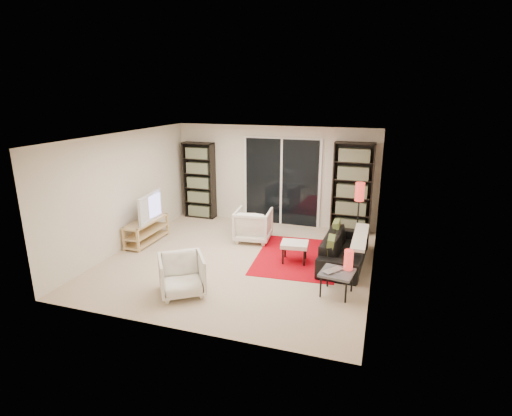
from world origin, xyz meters
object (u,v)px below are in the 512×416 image
object	(u,v)px
armchair_front	(182,275)
floor_lamp	(359,198)
sofa	(345,249)
bookshelf_left	(199,181)
armchair_back	(253,225)
tv_stand	(147,231)
bookshelf_right	(352,188)
ottoman	(295,245)
side_table	(337,274)

from	to	relation	value
armchair_front	floor_lamp	xyz separation A→B (m)	(2.53, 2.92, 0.75)
sofa	armchair_front	size ratio (longest dim) A/B	2.65
sofa	armchair_front	bearing A→B (deg)	133.48
bookshelf_left	armchair_back	world-z (taller)	bookshelf_left
sofa	floor_lamp	bearing A→B (deg)	-7.78
sofa	armchair_front	distance (m)	3.15
sofa	floor_lamp	xyz separation A→B (m)	(0.15, 0.85, 0.80)
tv_stand	floor_lamp	world-z (taller)	floor_lamp
bookshelf_right	sofa	size ratio (longest dim) A/B	1.10
sofa	floor_lamp	distance (m)	1.18
armchair_front	floor_lamp	bearing A→B (deg)	14.39
armchair_front	ottoman	world-z (taller)	armchair_front
armchair_back	floor_lamp	distance (m)	2.33
bookshelf_right	floor_lamp	distance (m)	0.99
ottoman	tv_stand	bearing A→B (deg)	179.26
bookshelf_left	tv_stand	xyz separation A→B (m)	(-0.30, -2.05, -0.71)
floor_lamp	armchair_front	bearing A→B (deg)	-130.91
bookshelf_right	side_table	bearing A→B (deg)	-88.49
armchair_back	floor_lamp	size ratio (longest dim) A/B	0.55
bookshelf_left	ottoman	distance (m)	3.71
armchair_back	armchair_front	xyz separation A→B (m)	(-0.33, -2.67, -0.03)
bookshelf_right	floor_lamp	world-z (taller)	bookshelf_right
bookshelf_right	floor_lamp	size ratio (longest dim) A/B	1.49
tv_stand	armchair_back	distance (m)	2.33
ottoman	floor_lamp	xyz separation A→B (m)	(1.07, 1.12, 0.74)
side_table	floor_lamp	bearing A→B (deg)	86.31
ottoman	side_table	bearing A→B (deg)	-48.36
side_table	armchair_back	bearing A→B (deg)	136.96
tv_stand	ottoman	bearing A→B (deg)	-0.74
tv_stand	armchair_back	bearing A→B (deg)	21.00
ottoman	bookshelf_right	bearing A→B (deg)	67.82
bookshelf_left	side_table	bearing A→B (deg)	-38.61
bookshelf_left	sofa	xyz separation A→B (m)	(3.92, -1.82, -0.70)
bookshelf_left	floor_lamp	distance (m)	4.19
side_table	bookshelf_right	bearing A→B (deg)	91.51
floor_lamp	armchair_back	bearing A→B (deg)	-173.64
bookshelf_left	bookshelf_right	world-z (taller)	bookshelf_right
tv_stand	sofa	bearing A→B (deg)	3.07
armchair_back	ottoman	xyz separation A→B (m)	(1.13, -0.88, -0.01)
sofa	floor_lamp	world-z (taller)	floor_lamp
bookshelf_right	armchair_back	bearing A→B (deg)	-148.54
bookshelf_right	tv_stand	world-z (taller)	bookshelf_right
sofa	ottoman	distance (m)	0.96
armchair_back	ottoman	distance (m)	1.43
sofa	side_table	world-z (taller)	sofa
tv_stand	sofa	world-z (taller)	sofa
sofa	ottoman	size ratio (longest dim) A/B	3.46
floor_lamp	bookshelf_left	bearing A→B (deg)	166.65
sofa	side_table	xyz separation A→B (m)	(0.01, -1.32, 0.08)
armchair_front	side_table	xyz separation A→B (m)	(2.39, 0.75, 0.03)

